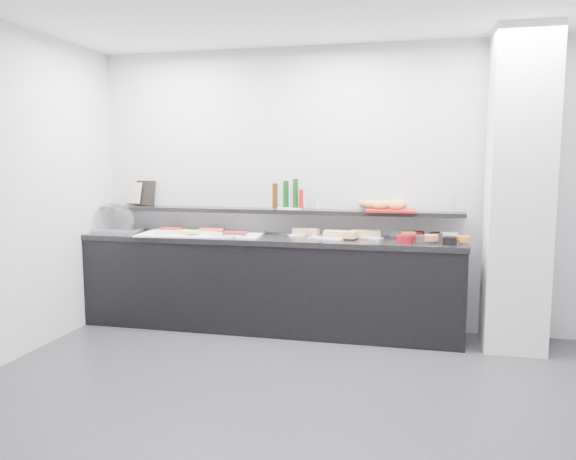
% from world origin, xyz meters
% --- Properties ---
extents(ground, '(5.00, 5.00, 0.00)m').
position_xyz_m(ground, '(0.00, 0.00, 0.00)').
color(ground, '#2D2D30').
rests_on(ground, ground).
extents(back_wall, '(5.00, 0.02, 2.70)m').
position_xyz_m(back_wall, '(0.00, 2.00, 1.35)').
color(back_wall, '#B2B5BA').
rests_on(back_wall, ground).
extents(column, '(0.50, 0.50, 2.70)m').
position_xyz_m(column, '(1.50, 1.65, 1.35)').
color(column, silver).
rests_on(column, ground).
extents(buffet_cabinet, '(3.60, 0.60, 0.85)m').
position_xyz_m(buffet_cabinet, '(-0.70, 1.70, 0.42)').
color(buffet_cabinet, black).
rests_on(buffet_cabinet, ground).
extents(counter_top, '(3.62, 0.62, 0.05)m').
position_xyz_m(counter_top, '(-0.70, 1.70, 0.88)').
color(counter_top, black).
rests_on(counter_top, buffet_cabinet).
extents(wall_shelf, '(3.60, 0.25, 0.04)m').
position_xyz_m(wall_shelf, '(-0.70, 1.88, 1.13)').
color(wall_shelf, black).
rests_on(wall_shelf, back_wall).
extents(cloche_base, '(0.49, 0.34, 0.04)m').
position_xyz_m(cloche_base, '(-2.25, 1.71, 0.92)').
color(cloche_base, '#B1B3B8').
rests_on(cloche_base, counter_top).
extents(cloche_dome, '(0.47, 0.39, 0.34)m').
position_xyz_m(cloche_dome, '(-2.31, 1.69, 1.03)').
color(cloche_dome, silver).
rests_on(cloche_dome, cloche_base).
extents(linen_runner, '(1.22, 0.66, 0.01)m').
position_xyz_m(linen_runner, '(-1.37, 1.68, 0.91)').
color(linen_runner, white).
rests_on(linen_runner, counter_top).
extents(platter_meat_a, '(0.30, 0.22, 0.01)m').
position_xyz_m(platter_meat_a, '(-1.75, 1.80, 0.92)').
color(platter_meat_a, white).
rests_on(platter_meat_a, linen_runner).
extents(food_meat_a, '(0.23, 0.16, 0.02)m').
position_xyz_m(food_meat_a, '(-1.72, 1.79, 0.94)').
color(food_meat_a, maroon).
rests_on(food_meat_a, platter_meat_a).
extents(platter_salmon, '(0.27, 0.19, 0.01)m').
position_xyz_m(platter_salmon, '(-1.37, 1.79, 0.92)').
color(platter_salmon, silver).
rests_on(platter_salmon, linen_runner).
extents(food_salmon, '(0.26, 0.19, 0.02)m').
position_xyz_m(food_salmon, '(-1.31, 1.82, 0.94)').
color(food_salmon, '#DB4F2C').
rests_on(food_salmon, platter_salmon).
extents(platter_cheese, '(0.39, 0.30, 0.01)m').
position_xyz_m(platter_cheese, '(-1.61, 1.56, 0.92)').
color(platter_cheese, white).
rests_on(platter_cheese, linen_runner).
extents(food_cheese, '(0.25, 0.21, 0.02)m').
position_xyz_m(food_cheese, '(-1.46, 1.56, 0.94)').
color(food_cheese, '#D8C854').
rests_on(food_cheese, platter_cheese).
extents(platter_meat_b, '(0.36, 0.29, 0.01)m').
position_xyz_m(platter_meat_b, '(-1.07, 1.57, 0.92)').
color(platter_meat_b, silver).
rests_on(platter_meat_b, linen_runner).
extents(food_meat_b, '(0.23, 0.16, 0.02)m').
position_xyz_m(food_meat_b, '(-0.99, 1.58, 0.94)').
color(food_meat_b, maroon).
rests_on(food_meat_b, platter_meat_b).
extents(sandwich_plate_left, '(0.34, 0.26, 0.01)m').
position_xyz_m(sandwich_plate_left, '(-0.37, 1.83, 0.91)').
color(sandwich_plate_left, white).
rests_on(sandwich_plate_left, counter_top).
extents(sandwich_food_left, '(0.27, 0.17, 0.06)m').
position_xyz_m(sandwich_food_left, '(-0.36, 1.81, 0.94)').
color(sandwich_food_left, tan).
rests_on(sandwich_food_left, sandwich_plate_left).
extents(tongs_left, '(0.16, 0.02, 0.01)m').
position_xyz_m(tongs_left, '(-0.53, 1.76, 0.92)').
color(tongs_left, '#B8BABF').
rests_on(tongs_left, sandwich_plate_left).
extents(sandwich_plate_mid, '(0.35, 0.24, 0.01)m').
position_xyz_m(sandwich_plate_mid, '(-0.14, 1.64, 0.91)').
color(sandwich_plate_mid, silver).
rests_on(sandwich_plate_mid, counter_top).
extents(sandwich_food_mid, '(0.31, 0.15, 0.06)m').
position_xyz_m(sandwich_food_mid, '(-0.01, 1.68, 0.94)').
color(sandwich_food_mid, tan).
rests_on(sandwich_food_mid, sandwich_plate_mid).
extents(tongs_mid, '(0.15, 0.06, 0.01)m').
position_xyz_m(tongs_mid, '(-0.06, 1.62, 0.92)').
color(tongs_mid, silver).
rests_on(tongs_mid, sandwich_plate_mid).
extents(sandwich_plate_right, '(0.33, 0.23, 0.01)m').
position_xyz_m(sandwich_plate_right, '(0.22, 1.79, 0.91)').
color(sandwich_plate_right, silver).
rests_on(sandwich_plate_right, counter_top).
extents(sandwich_food_right, '(0.28, 0.19, 0.06)m').
position_xyz_m(sandwich_food_right, '(0.21, 1.81, 0.94)').
color(sandwich_food_right, '#DDB774').
rests_on(sandwich_food_right, sandwich_plate_right).
extents(tongs_right, '(0.16, 0.01, 0.01)m').
position_xyz_m(tongs_right, '(0.26, 1.71, 0.92)').
color(tongs_right, '#B9BCC0').
rests_on(tongs_right, sandwich_plate_right).
extents(bowl_glass_fruit, '(0.20, 0.20, 0.07)m').
position_xyz_m(bowl_glass_fruit, '(0.49, 1.83, 0.94)').
color(bowl_glass_fruit, silver).
rests_on(bowl_glass_fruit, counter_top).
extents(fill_glass_fruit, '(0.20, 0.20, 0.05)m').
position_xyz_m(fill_glass_fruit, '(0.59, 1.82, 0.95)').
color(fill_glass_fruit, orange).
rests_on(fill_glass_fruit, bowl_glass_fruit).
extents(bowl_black_jam, '(0.13, 0.13, 0.07)m').
position_xyz_m(bowl_black_jam, '(0.85, 1.82, 0.94)').
color(bowl_black_jam, black).
rests_on(bowl_black_jam, counter_top).
extents(fill_black_jam, '(0.10, 0.10, 0.05)m').
position_xyz_m(fill_black_jam, '(0.69, 1.85, 0.95)').
color(fill_black_jam, '#5B0D0D').
rests_on(fill_black_jam, bowl_black_jam).
extents(bowl_glass_cream, '(0.22, 0.22, 0.07)m').
position_xyz_m(bowl_glass_cream, '(0.91, 1.78, 0.94)').
color(bowl_glass_cream, white).
rests_on(bowl_glass_cream, counter_top).
extents(fill_glass_cream, '(0.18, 0.18, 0.05)m').
position_xyz_m(fill_glass_cream, '(0.96, 1.83, 0.95)').
color(fill_glass_cream, white).
rests_on(fill_glass_cream, bowl_glass_cream).
extents(bowl_red_jam, '(0.16, 0.16, 0.07)m').
position_xyz_m(bowl_red_jam, '(0.57, 1.57, 0.94)').
color(bowl_red_jam, maroon).
rests_on(bowl_red_jam, counter_top).
extents(fill_red_jam, '(0.12, 0.12, 0.05)m').
position_xyz_m(fill_red_jam, '(0.63, 1.59, 0.95)').
color(fill_red_jam, '#4F0B0E').
rests_on(fill_red_jam, bowl_red_jam).
extents(bowl_glass_salmon, '(0.19, 0.19, 0.07)m').
position_xyz_m(bowl_glass_salmon, '(0.74, 1.57, 0.94)').
color(bowl_glass_salmon, white).
rests_on(bowl_glass_salmon, counter_top).
extents(fill_glass_salmon, '(0.14, 0.14, 0.05)m').
position_xyz_m(fill_glass_salmon, '(0.80, 1.62, 0.95)').
color(fill_glass_salmon, orange).
rests_on(fill_glass_salmon, bowl_glass_salmon).
extents(bowl_black_fruit, '(0.13, 0.13, 0.07)m').
position_xyz_m(bowl_black_fruit, '(0.95, 1.55, 0.94)').
color(bowl_black_fruit, black).
rests_on(bowl_black_fruit, counter_top).
extents(fill_black_fruit, '(0.12, 0.12, 0.05)m').
position_xyz_m(fill_black_fruit, '(1.07, 1.60, 0.95)').
color(fill_black_fruit, orange).
rests_on(fill_black_fruit, bowl_black_fruit).
extents(framed_print, '(0.23, 0.10, 0.26)m').
position_xyz_m(framed_print, '(-2.10, 1.97, 1.28)').
color(framed_print, black).
rests_on(framed_print, wall_shelf).
extents(print_art, '(0.21, 0.12, 0.22)m').
position_xyz_m(print_art, '(-2.23, 1.98, 1.28)').
color(print_art, '#CCA293').
rests_on(print_art, framed_print).
extents(condiment_tray, '(0.30, 0.20, 0.01)m').
position_xyz_m(condiment_tray, '(-0.56, 1.90, 1.16)').
color(condiment_tray, white).
rests_on(condiment_tray, wall_shelf).
extents(bottle_green_a, '(0.07, 0.07, 0.26)m').
position_xyz_m(bottle_green_a, '(-0.58, 1.94, 1.29)').
color(bottle_green_a, '#0E3412').
rests_on(bottle_green_a, condiment_tray).
extents(bottle_brown, '(0.07, 0.07, 0.24)m').
position_xyz_m(bottle_brown, '(-0.66, 1.81, 1.28)').
color(bottle_brown, '#3C230B').
rests_on(bottle_brown, condiment_tray).
extents(bottle_green_b, '(0.06, 0.06, 0.28)m').
position_xyz_m(bottle_green_b, '(-0.48, 1.91, 1.30)').
color(bottle_green_b, '#0F3912').
rests_on(bottle_green_b, condiment_tray).
extents(bottle_hot, '(0.04, 0.04, 0.18)m').
position_xyz_m(bottle_hot, '(-0.42, 1.87, 1.25)').
color(bottle_hot, '#A5100B').
rests_on(bottle_hot, condiment_tray).
extents(shaker_salt, '(0.04, 0.04, 0.07)m').
position_xyz_m(shaker_salt, '(-0.40, 1.90, 1.20)').
color(shaker_salt, silver).
rests_on(shaker_salt, condiment_tray).
extents(shaker_pepper, '(0.03, 0.03, 0.07)m').
position_xyz_m(shaker_pepper, '(-0.25, 1.86, 1.20)').
color(shaker_pepper, white).
rests_on(shaker_pepper, condiment_tray).
extents(bread_tray, '(0.46, 0.33, 0.02)m').
position_xyz_m(bread_tray, '(0.43, 1.84, 1.16)').
color(bread_tray, maroon).
rests_on(bread_tray, wall_shelf).
extents(bread_roll_nw, '(0.15, 0.11, 0.08)m').
position_xyz_m(bread_roll_nw, '(0.19, 1.94, 1.21)').
color(bread_roll_nw, '#AA8941').
rests_on(bread_roll_nw, bread_tray).
extents(bread_roll_n, '(0.17, 0.13, 0.08)m').
position_xyz_m(bread_roll_n, '(0.49, 1.98, 1.21)').
color(bread_roll_n, tan).
rests_on(bread_roll_n, bread_tray).
extents(bread_roll_ne, '(0.15, 0.12, 0.08)m').
position_xyz_m(bread_roll_ne, '(0.46, 1.96, 1.21)').
color(bread_roll_ne, '#C9854C').
rests_on(bread_roll_ne, bread_tray).
extents(bread_roll_sw, '(0.15, 0.10, 0.08)m').
position_xyz_m(bread_roll_sw, '(0.33, 1.83, 1.21)').
color(bread_roll_sw, tan).
rests_on(bread_roll_sw, bread_tray).
extents(bread_roll_s, '(0.14, 0.10, 0.08)m').
position_xyz_m(bread_roll_s, '(0.48, 1.81, 1.21)').
color(bread_roll_s, '#D68D51').
rests_on(bread_roll_s, bread_tray).
extents(bread_roll_se, '(0.14, 0.12, 0.08)m').
position_xyz_m(bread_roll_se, '(0.49, 1.80, 1.21)').
color(bread_roll_se, '#C9864C').
rests_on(bread_roll_se, bread_tray).
extents(bread_roll_midw, '(0.15, 0.12, 0.08)m').
position_xyz_m(bread_roll_midw, '(0.25, 1.91, 1.21)').
color(bread_roll_midw, tan).
rests_on(bread_roll_midw, bread_tray).
extents(bread_roll_mide, '(0.14, 0.12, 0.08)m').
position_xyz_m(bread_roll_mide, '(0.38, 1.92, 1.21)').
color(bread_roll_mide, tan).
rests_on(bread_roll_mide, bread_tray).
extents(carafe, '(0.14, 0.14, 0.30)m').
position_xyz_m(carafe, '(1.05, 1.89, 1.30)').
color(carafe, white).
rests_on(carafe, wall_shelf).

